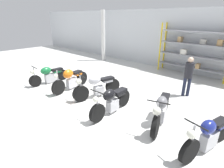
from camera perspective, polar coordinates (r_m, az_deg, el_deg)
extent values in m
plane|color=silver|center=(6.79, -2.33, -6.41)|extent=(30.00, 30.00, 0.00)
cube|color=silver|center=(11.35, 21.14, 13.02)|extent=(30.00, 0.08, 3.60)
cylinder|color=yellow|center=(11.19, 15.46, 11.54)|extent=(0.08, 0.08, 2.82)
cylinder|color=yellow|center=(11.67, 16.78, 11.78)|extent=(0.08, 0.08, 2.82)
cube|color=gray|center=(10.92, 24.08, 5.17)|extent=(3.64, 0.55, 0.05)
cube|color=gray|center=(10.78, 24.59, 8.44)|extent=(3.64, 0.55, 0.05)
cube|color=gray|center=(10.68, 25.12, 11.79)|extent=(3.64, 0.55, 0.05)
cube|color=gray|center=(10.61, 25.67, 15.19)|extent=(3.64, 0.55, 0.05)
cube|color=silver|center=(10.85, 22.40, 9.73)|extent=(0.32, 0.29, 0.28)
cube|color=silver|center=(10.66, 27.64, 12.14)|extent=(0.33, 0.26, 0.23)
cube|color=tan|center=(10.34, 31.84, 11.37)|extent=(0.26, 0.25, 0.30)
cube|color=tan|center=(10.65, 26.25, 5.30)|extent=(0.21, 0.31, 0.25)
cube|color=tan|center=(11.00, 21.39, 13.44)|extent=(0.21, 0.27, 0.29)
cylinder|color=silver|center=(13.30, -2.91, 15.37)|extent=(0.28, 0.28, 3.60)
cylinder|color=black|center=(9.05, -23.78, 0.90)|extent=(0.16, 0.57, 0.57)
cylinder|color=black|center=(9.57, -15.99, 2.96)|extent=(0.16, 0.57, 0.57)
cube|color=#ADADB2|center=(9.31, -19.48, 1.87)|extent=(0.26, 0.53, 0.43)
ellipsoid|color=#196B38|center=(9.13, -20.76, 4.09)|extent=(0.33, 0.55, 0.36)
cube|color=black|center=(9.36, -17.55, 4.56)|extent=(0.28, 0.58, 0.10)
cube|color=#196B38|center=(9.39, -17.45, 4.04)|extent=(0.23, 0.41, 0.12)
cylinder|color=#ADADB2|center=(8.95, -23.98, 2.94)|extent=(0.05, 0.05, 0.67)
sphere|color=silver|center=(8.90, -24.52, 3.61)|extent=(0.22, 0.22, 0.22)
cylinder|color=black|center=(8.88, -24.12, 5.02)|extent=(0.70, 0.07, 0.04)
cylinder|color=black|center=(7.75, -17.11, -1.10)|extent=(0.21, 0.67, 0.66)
cylinder|color=black|center=(8.66, -9.80, 1.91)|extent=(0.21, 0.67, 0.66)
cube|color=#ADADB2|center=(8.23, -12.98, 0.38)|extent=(0.28, 0.55, 0.43)
ellipsoid|color=orange|center=(7.96, -14.14, 3.25)|extent=(0.42, 0.57, 0.40)
cube|color=black|center=(8.32, -11.48, 3.81)|extent=(0.35, 0.53, 0.10)
cube|color=orange|center=(8.40, -11.10, 3.35)|extent=(0.29, 0.38, 0.12)
cylinder|color=#ADADB2|center=(7.63, -17.29, 1.54)|extent=(0.06, 0.06, 0.75)
sphere|color=silver|center=(7.54, -17.82, 2.49)|extent=(0.17, 0.17, 0.17)
cylinder|color=black|center=(7.54, -17.42, 4.27)|extent=(0.65, 0.14, 0.04)
cylinder|color=black|center=(6.92, -10.14, -3.14)|extent=(0.28, 0.68, 0.66)
cylinder|color=black|center=(7.58, 0.19, -0.58)|extent=(0.28, 0.68, 0.66)
cube|color=#ADADB2|center=(7.26, -4.39, -1.97)|extent=(0.33, 0.44, 0.33)
ellipsoid|color=#B7B7BF|center=(7.01, -5.70, 1.35)|extent=(0.44, 0.60, 0.39)
cube|color=black|center=(7.30, -1.66, 1.79)|extent=(0.40, 0.64, 0.10)
cube|color=#B7B7BF|center=(7.34, -1.50, 1.16)|extent=(0.32, 0.46, 0.12)
cylinder|color=#ADADB2|center=(6.79, -10.19, -0.24)|extent=(0.06, 0.06, 0.74)
sphere|color=silver|center=(6.71, -10.82, 0.86)|extent=(0.22, 0.22, 0.22)
cylinder|color=black|center=(6.67, -10.16, 2.78)|extent=(0.67, 0.19, 0.04)
cylinder|color=black|center=(5.57, -4.83, -9.44)|extent=(0.17, 0.63, 0.62)
cylinder|color=black|center=(6.52, 3.80, -4.61)|extent=(0.17, 0.63, 0.62)
cube|color=#ADADB2|center=(6.07, 0.15, -6.95)|extent=(0.26, 0.47, 0.38)
ellipsoid|color=black|center=(5.75, -0.93, -3.57)|extent=(0.35, 0.54, 0.37)
cube|color=black|center=(6.19, 2.57, -2.31)|extent=(0.30, 0.61, 0.10)
cube|color=black|center=(6.22, 2.53, -3.08)|extent=(0.25, 0.43, 0.12)
cylinder|color=#ADADB2|center=(5.41, -4.80, -6.13)|extent=(0.05, 0.05, 0.71)
sphere|color=silver|center=(5.31, -5.37, -5.02)|extent=(0.18, 0.18, 0.18)
cylinder|color=black|center=(5.28, -4.69, -2.60)|extent=(0.63, 0.08, 0.04)
cylinder|color=black|center=(5.08, 13.99, -13.27)|extent=(0.32, 0.66, 0.65)
cylinder|color=black|center=(6.41, 17.08, -5.93)|extent=(0.32, 0.66, 0.65)
cube|color=#ADADB2|center=(5.79, 15.80, -9.22)|extent=(0.38, 0.55, 0.41)
ellipsoid|color=slate|center=(5.42, 15.94, -5.78)|extent=(0.44, 0.53, 0.37)
cube|color=black|center=(5.92, 16.86, -4.12)|extent=(0.41, 0.61, 0.10)
cube|color=slate|center=(6.04, 16.93, -4.55)|extent=(0.33, 0.44, 0.12)
cylinder|color=#ADADB2|center=(4.90, 14.42, -9.66)|extent=(0.06, 0.06, 0.72)
sphere|color=silver|center=(4.77, 14.40, -8.52)|extent=(0.23, 0.23, 0.23)
cylinder|color=black|center=(4.76, 14.89, -5.76)|extent=(0.60, 0.22, 0.04)
cylinder|color=black|center=(4.55, 23.90, -19.44)|extent=(0.27, 0.64, 0.63)
cylinder|color=black|center=(5.66, 32.54, -12.56)|extent=(0.27, 0.64, 0.63)
cube|color=#ADADB2|center=(5.14, 28.99, -15.72)|extent=(0.33, 0.55, 0.43)
ellipsoid|color=navy|center=(4.77, 28.92, -12.19)|extent=(0.39, 0.50, 0.35)
cube|color=black|center=(5.20, 31.66, -10.58)|extent=(0.37, 0.59, 0.10)
cube|color=navy|center=(5.32, 31.89, -11.10)|extent=(0.30, 0.42, 0.12)
cylinder|color=#ADADB2|center=(4.36, 24.74, -15.82)|extent=(0.06, 0.06, 0.69)
sphere|color=silver|center=(4.23, 24.50, -14.66)|extent=(0.21, 0.21, 0.21)
cylinder|color=black|center=(4.19, 25.71, -11.83)|extent=(0.55, 0.17, 0.04)
cylinder|color=#1E2338|center=(7.94, 23.72, -0.88)|extent=(0.13, 0.13, 0.80)
cylinder|color=#1E2338|center=(7.90, 22.46, -0.79)|extent=(0.13, 0.13, 0.80)
cylinder|color=#232328|center=(7.70, 23.86, 4.14)|extent=(0.44, 0.44, 0.64)
sphere|color=beige|center=(7.60, 24.33, 7.21)|extent=(0.22, 0.22, 0.22)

